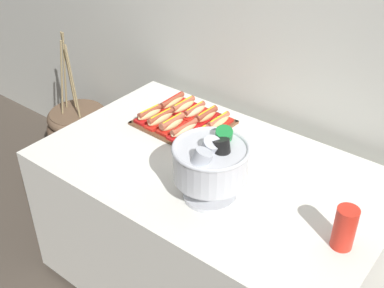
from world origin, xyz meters
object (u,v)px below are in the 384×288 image
at_px(hot_dog_0, 150,114).
at_px(serving_tray, 184,123).
at_px(buffet_table, 211,227).
at_px(hot_dog_8, 206,116).
at_px(punch_bowl, 211,163).
at_px(hot_dog_1, 161,119).
at_px(hot_dog_2, 172,124).
at_px(hot_dog_6, 183,106).
at_px(hot_dog_9, 218,122).
at_px(hot_dog_7, 195,111).
at_px(cup_stack, 345,228).
at_px(hot_dog_5, 172,102).
at_px(floor_vase, 81,142).
at_px(hot_dog_3, 184,130).
at_px(hot_dog_4, 196,136).

bearing_deg(hot_dog_0, serving_tray, 26.58).
xyz_separation_m(buffet_table, hot_dog_8, (-0.24, 0.28, 0.39)).
bearing_deg(punch_bowl, hot_dog_1, 150.62).
bearing_deg(hot_dog_0, hot_dog_2, -2.23).
bearing_deg(hot_dog_8, hot_dog_6, 177.77).
bearing_deg(hot_dog_9, hot_dog_6, 177.77).
xyz_separation_m(hot_dog_6, hot_dog_7, (0.07, -0.00, -0.00)).
distance_m(hot_dog_2, cup_stack, 0.97).
height_order(hot_dog_2, punch_bowl, punch_bowl).
distance_m(hot_dog_5, hot_dog_8, 0.23).
relative_size(hot_dog_2, punch_bowl, 0.54).
height_order(hot_dog_1, hot_dog_6, hot_dog_1).
distance_m(hot_dog_8, punch_bowl, 0.58).
bearing_deg(floor_vase, hot_dog_6, 0.45).
xyz_separation_m(serving_tray, cup_stack, (0.94, -0.30, 0.08)).
distance_m(serving_tray, hot_dog_0, 0.17).
distance_m(buffet_table, hot_dog_1, 0.57).
relative_size(buffet_table, hot_dog_8, 9.73).
height_order(hot_dog_2, cup_stack, cup_stack).
distance_m(floor_vase, serving_tray, 1.08).
relative_size(hot_dog_3, punch_bowl, 0.62).
bearing_deg(hot_dog_3, hot_dog_9, 63.32).
bearing_deg(hot_dog_9, hot_dog_5, 177.77).
height_order(hot_dog_1, hot_dog_2, hot_dog_2).
distance_m(punch_bowl, cup_stack, 0.53).
xyz_separation_m(hot_dog_5, cup_stack, (1.09, -0.39, 0.05)).
bearing_deg(hot_dog_2, hot_dog_5, 130.04).
height_order(buffet_table, hot_dog_6, hot_dog_6).
distance_m(floor_vase, hot_dog_4, 1.23).
distance_m(hot_dog_0, hot_dog_7, 0.22).
bearing_deg(hot_dog_0, hot_dog_9, 26.58).
xyz_separation_m(serving_tray, hot_dog_8, (0.08, 0.08, 0.03)).
bearing_deg(hot_dog_3, hot_dog_2, 177.77).
bearing_deg(cup_stack, hot_dog_2, 167.17).
xyz_separation_m(hot_dog_7, hot_dog_9, (0.15, -0.01, -0.00)).
distance_m(buffet_table, hot_dog_2, 0.52).
bearing_deg(hot_dog_3, cup_stack, -13.71).
bearing_deg(floor_vase, serving_tray, -4.78).
relative_size(hot_dog_6, cup_stack, 1.06).
xyz_separation_m(hot_dog_8, punch_bowl, (0.35, -0.44, 0.13)).
relative_size(hot_dog_0, hot_dog_5, 0.92).
bearing_deg(floor_vase, punch_bowl, -17.95).
distance_m(hot_dog_0, hot_dog_8, 0.28).
distance_m(serving_tray, hot_dog_5, 0.17).
height_order(floor_vase, hot_dog_8, floor_vase).
bearing_deg(hot_dog_7, floor_vase, -179.76).
bearing_deg(hot_dog_5, floor_vase, -179.30).
xyz_separation_m(hot_dog_2, punch_bowl, (0.43, -0.28, 0.13)).
xyz_separation_m(serving_tray, hot_dog_2, (-0.00, -0.08, 0.03)).
xyz_separation_m(hot_dog_2, hot_dog_5, (-0.14, 0.17, -0.00)).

